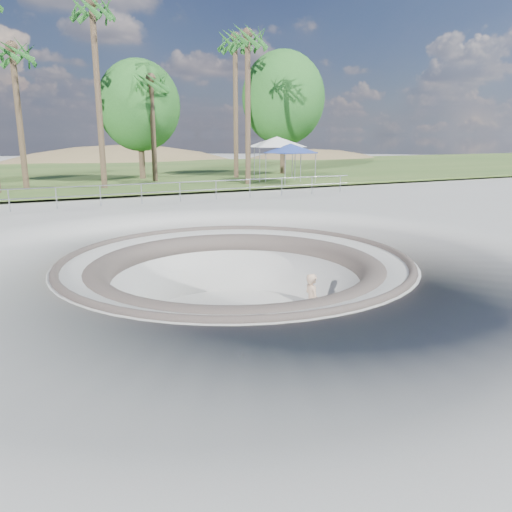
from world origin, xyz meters
name	(u,v)px	position (x,y,z in m)	size (l,w,h in m)	color
ground	(236,259)	(0.00, 0.00, 0.00)	(180.00, 180.00, 0.00)	#A5A5A0
skate_bowl	(237,318)	(0.00, 0.00, -1.83)	(14.00, 14.00, 4.10)	#A5A5A0
grass_strip	(85,173)	(0.00, 34.00, 0.22)	(180.00, 36.00, 0.12)	#365722
distant_hills	(97,215)	(3.78, 57.17, -7.02)	(103.20, 45.00, 28.60)	olive
safety_railing	(142,193)	(0.00, 12.00, 0.69)	(25.00, 0.06, 1.03)	gray
skateboard	(311,330)	(1.50, -1.84, -1.83)	(0.86, 0.28, 0.09)	olive
skater	(312,302)	(1.50, -1.84, -0.99)	(0.60, 0.40, 1.65)	tan
canopy_white	(277,142)	(11.88, 20.00, 3.05)	(5.96, 5.96, 3.16)	gray
canopy_blue	(291,148)	(11.91, 18.00, 2.64)	(5.32, 5.32, 2.70)	gray
palm_b	(12,56)	(-5.08, 21.55, 8.11)	(2.60, 2.60, 9.25)	brown
palm_c	(92,15)	(-0.59, 19.73, 10.42)	(2.60, 2.60, 11.75)	brown
palm_d	(151,84)	(3.55, 23.17, 6.99)	(2.60, 2.60, 8.04)	brown
palm_e	(248,43)	(8.75, 18.24, 9.30)	(2.60, 2.60, 10.52)	brown
palm_f	(235,46)	(10.13, 23.51, 9.97)	(2.60, 2.60, 11.26)	brown
bushy_tree_mid	(139,106)	(3.25, 25.80, 5.68)	(6.16, 5.60, 8.88)	brown
bushy_tree_right	(283,98)	(15.46, 25.69, 6.57)	(7.14, 6.49, 10.31)	brown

